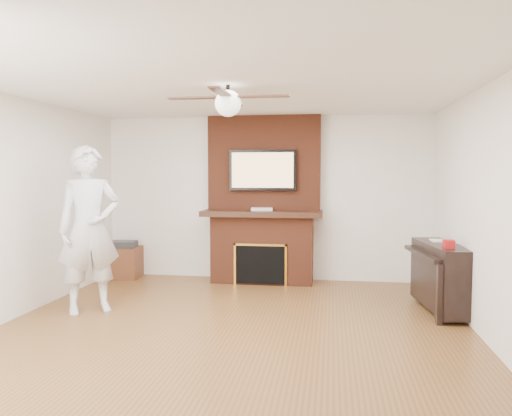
# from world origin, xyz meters

# --- Properties ---
(room_shell) EXTENTS (5.36, 5.86, 2.86)m
(room_shell) POSITION_xyz_m (0.00, 0.00, 1.25)
(room_shell) COLOR brown
(room_shell) RESTS_ON ground
(fireplace) EXTENTS (1.78, 0.64, 2.50)m
(fireplace) POSITION_xyz_m (0.00, 2.55, 1.00)
(fireplace) COLOR brown
(fireplace) RESTS_ON ground
(tv) EXTENTS (1.00, 0.08, 0.60)m
(tv) POSITION_xyz_m (0.00, 2.50, 1.68)
(tv) COLOR black
(tv) RESTS_ON fireplace
(ceiling_fan) EXTENTS (1.21, 1.21, 0.31)m
(ceiling_fan) POSITION_xyz_m (-0.00, 0.00, 2.33)
(ceiling_fan) COLOR black
(ceiling_fan) RESTS_ON room_shell
(person) EXTENTS (0.86, 0.82, 1.96)m
(person) POSITION_xyz_m (-1.78, 0.58, 0.98)
(person) COLOR silver
(person) RESTS_ON ground
(side_table) EXTENTS (0.54, 0.54, 0.57)m
(side_table) POSITION_xyz_m (-2.20, 2.48, 0.26)
(side_table) COLOR #5A2D19
(side_table) RESTS_ON ground
(piano) EXTENTS (0.61, 1.27, 0.89)m
(piano) POSITION_xyz_m (2.30, 1.22, 0.43)
(piano) COLOR black
(piano) RESTS_ON ground
(cable_box) EXTENTS (0.33, 0.22, 0.04)m
(cable_box) POSITION_xyz_m (-0.01, 2.45, 1.10)
(cable_box) COLOR silver
(cable_box) RESTS_ON fireplace
(candle_orange) EXTENTS (0.06, 0.06, 0.11)m
(candle_orange) POSITION_xyz_m (-0.14, 2.38, 0.06)
(candle_orange) COLOR #ED3E1B
(candle_orange) RESTS_ON ground
(candle_green) EXTENTS (0.06, 0.06, 0.08)m
(candle_green) POSITION_xyz_m (-0.01, 2.38, 0.04)
(candle_green) COLOR #358234
(candle_green) RESTS_ON ground
(candle_cream) EXTENTS (0.08, 0.08, 0.11)m
(candle_cream) POSITION_xyz_m (0.04, 2.31, 0.06)
(candle_cream) COLOR #FAE4C7
(candle_cream) RESTS_ON ground
(candle_blue) EXTENTS (0.06, 0.06, 0.07)m
(candle_blue) POSITION_xyz_m (0.10, 2.35, 0.04)
(candle_blue) COLOR #2F538D
(candle_blue) RESTS_ON ground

